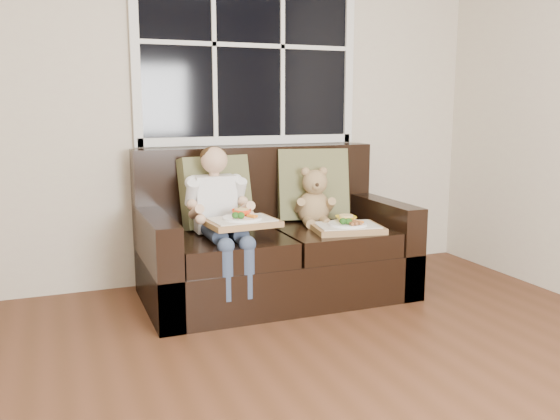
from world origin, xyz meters
name	(u,v)px	position (x,y,z in m)	size (l,w,h in m)	color
window_back	(248,45)	(0.48, 2.48, 1.65)	(1.62, 0.04, 1.37)	black
loveseat	(272,248)	(0.48, 2.02, 0.31)	(1.70, 0.92, 0.96)	black
pillow_left	(216,192)	(0.14, 2.17, 0.68)	(0.49, 0.28, 0.48)	olive
pillow_right	(313,185)	(0.84, 2.17, 0.69)	(0.53, 0.32, 0.50)	olive
child	(219,206)	(0.09, 1.90, 0.64)	(0.37, 0.59, 0.83)	white
teddy_bear	(315,200)	(0.79, 2.02, 0.61)	(0.27, 0.32, 0.40)	#A67F57
tray_left	(242,221)	(0.17, 1.70, 0.57)	(0.43, 0.34, 0.09)	#9E7D47
tray_right	(347,226)	(0.88, 1.73, 0.48)	(0.48, 0.39, 0.10)	#9E7D47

